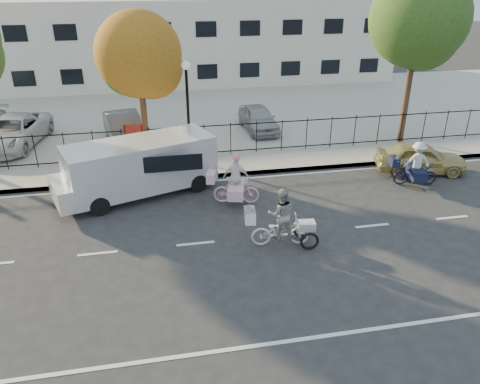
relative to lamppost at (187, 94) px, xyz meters
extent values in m
plane|color=#333334|center=(-0.50, -6.80, -3.11)|extent=(120.00, 120.00, 0.00)
cube|color=#A8A399|center=(-0.50, -1.75, -3.04)|extent=(60.00, 0.10, 0.15)
cube|color=#A8A399|center=(-0.50, -0.70, -3.04)|extent=(60.00, 2.20, 0.15)
cube|color=#A8A399|center=(-0.50, 8.20, -3.04)|extent=(60.00, 15.60, 0.15)
cube|color=silver|center=(-0.50, 18.20, -0.11)|extent=(34.00, 10.00, 6.00)
cylinder|color=black|center=(0.00, 0.00, -0.96)|extent=(0.12, 0.12, 4.00)
sphere|color=white|center=(0.00, 0.00, 1.19)|extent=(0.36, 0.36, 0.36)
cylinder|color=black|center=(-2.70, 0.00, -2.06)|extent=(0.06, 0.06, 1.80)
cylinder|color=black|center=(-2.00, 0.00, -2.06)|extent=(0.06, 0.06, 1.80)
cube|color=#59140F|center=(-2.35, 0.00, -1.46)|extent=(0.85, 0.04, 0.60)
imported|color=silver|center=(2.12, -7.34, -2.63)|extent=(1.90, 0.86, 0.97)
imported|color=white|center=(2.12, -7.34, -2.03)|extent=(0.89, 0.73, 1.69)
cube|color=white|center=(1.16, -7.22, -2.04)|extent=(0.39, 0.62, 0.39)
cone|color=white|center=(1.16, -7.09, -1.78)|extent=(0.15, 0.15, 0.19)
cone|color=white|center=(1.16, -7.35, -1.78)|extent=(0.15, 0.15, 0.19)
torus|color=black|center=(2.92, -7.81, -2.81)|extent=(0.61, 0.16, 0.60)
torus|color=black|center=(2.92, -7.06, -2.81)|extent=(0.61, 0.16, 0.60)
cube|color=white|center=(2.92, -7.43, -2.47)|extent=(0.58, 0.44, 0.27)
imported|color=#FFC2D6|center=(1.30, -4.23, -2.60)|extent=(1.77, 0.89, 1.02)
imported|color=white|center=(1.30, -4.23, -2.08)|extent=(1.01, 0.62, 1.61)
cube|color=#E3ADBD|center=(0.41, -4.00, -2.09)|extent=(0.44, 0.62, 0.37)
cone|color=white|center=(0.41, -4.00, -1.76)|extent=(0.12, 0.12, 0.33)
cube|color=#E3ADBD|center=(1.30, -4.23, -2.55)|extent=(0.88, 1.43, 0.41)
sphere|color=pink|center=(1.30, -4.23, -1.29)|extent=(0.29, 0.29, 0.29)
imported|color=black|center=(8.62, -3.98, -2.66)|extent=(1.80, 0.93, 0.90)
imported|color=silver|center=(8.62, -3.98, -2.10)|extent=(1.12, 0.78, 1.58)
cube|color=black|center=(7.73, -3.80, -2.11)|extent=(0.41, 0.60, 0.36)
cone|color=#C2832D|center=(7.73, -3.62, -1.91)|extent=(0.12, 0.24, 0.32)
cone|color=#C2832D|center=(7.73, -3.98, -1.91)|extent=(0.12, 0.24, 0.32)
cube|color=black|center=(8.62, -3.98, -2.56)|extent=(0.80, 1.39, 0.40)
cube|color=silver|center=(-2.08, -2.75, -1.90)|extent=(5.82, 3.71, 1.82)
cube|color=silver|center=(-5.06, -2.75, -2.40)|extent=(1.13, 2.03, 0.81)
cylinder|color=black|center=(-4.00, -3.64, -2.76)|extent=(0.75, 0.48, 0.71)
cylinder|color=black|center=(-4.00, -1.86, -2.76)|extent=(0.75, 0.48, 0.71)
cylinder|color=black|center=(-0.16, -3.64, -2.76)|extent=(0.75, 0.48, 0.71)
cylinder|color=black|center=(-0.16, -1.86, -2.76)|extent=(0.75, 0.48, 0.71)
imported|color=tan|center=(9.52, -2.79, -2.48)|extent=(3.96, 2.42, 1.26)
imported|color=silver|center=(-8.10, 3.45, -2.25)|extent=(3.22, 5.45, 1.42)
imported|color=#4F5357|center=(-2.89, 2.91, -2.24)|extent=(2.35, 4.61, 1.45)
imported|color=#9EA0A6|center=(3.93, 3.60, -2.32)|extent=(1.72, 3.84, 1.28)
cylinder|color=#442D1D|center=(-1.86, 0.52, -1.05)|extent=(0.28, 0.28, 4.13)
sphere|color=#9F6219|center=(-1.86, 0.52, 1.60)|extent=(3.54, 3.54, 3.54)
sphere|color=#9F6219|center=(-1.36, 0.72, 1.01)|extent=(2.59, 2.59, 2.59)
cylinder|color=#442D1D|center=(10.47, 0.63, -0.54)|extent=(0.28, 0.28, 5.15)
sphere|color=#385B1E|center=(10.47, 0.63, 2.77)|extent=(4.41, 4.41, 4.41)
sphere|color=#385B1E|center=(10.97, 0.83, 2.04)|extent=(3.24, 3.24, 3.24)
camera|label=1|loc=(-1.52, -19.47, 4.77)|focal=35.00mm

